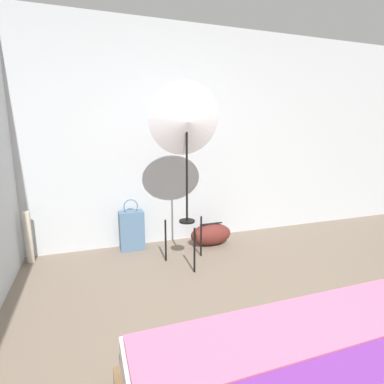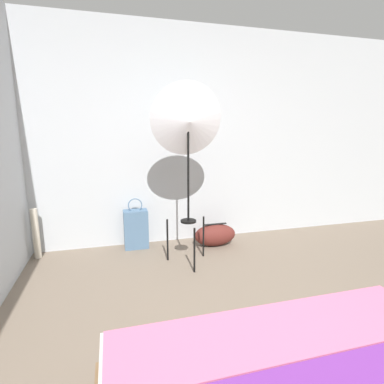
{
  "view_description": "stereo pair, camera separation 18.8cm",
  "coord_description": "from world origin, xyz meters",
  "views": [
    {
      "loc": [
        -0.89,
        -0.98,
        1.38
      ],
      "look_at": [
        0.02,
        1.64,
        0.81
      ],
      "focal_mm": 28.0,
      "sensor_mm": 36.0,
      "label": 1
    },
    {
      "loc": [
        -0.71,
        -1.03,
        1.38
      ],
      "look_at": [
        0.02,
        1.64,
        0.81
      ],
      "focal_mm": 28.0,
      "sensor_mm": 36.0,
      "label": 2
    }
  ],
  "objects": [
    {
      "name": "wall_back",
      "position": [
        0.0,
        2.58,
        1.3
      ],
      "size": [
        8.0,
        0.05,
        2.6
      ],
      "color": "#B7BCC1",
      "rests_on": "ground_plane"
    },
    {
      "name": "tote_bag",
      "position": [
        -0.46,
        2.42,
        0.23
      ],
      "size": [
        0.28,
        0.17,
        0.61
      ],
      "color": "slate",
      "rests_on": "ground_plane"
    },
    {
      "name": "photo_umbrella",
      "position": [
        0.04,
        1.85,
        1.46
      ],
      "size": [
        0.73,
        0.39,
        1.85
      ],
      "color": "black",
      "rests_on": "ground_plane"
    },
    {
      "name": "paper_roll",
      "position": [
        -1.54,
        2.41,
        0.28
      ],
      "size": [
        0.07,
        0.07,
        0.56
      ],
      "color": "beige",
      "rests_on": "ground_plane"
    },
    {
      "name": "duffel_bag",
      "position": [
        0.48,
        2.24,
        0.13
      ],
      "size": [
        0.52,
        0.27,
        0.27
      ],
      "color": "#5B231E",
      "rests_on": "ground_plane"
    }
  ]
}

